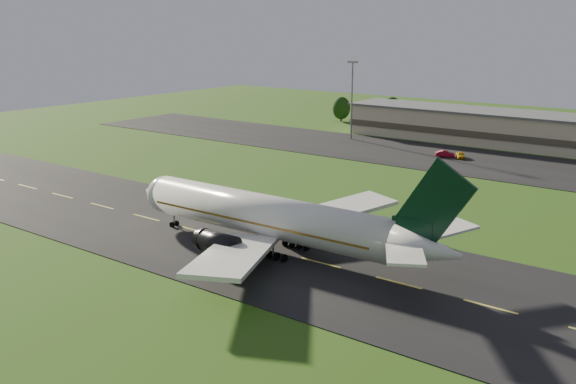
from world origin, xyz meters
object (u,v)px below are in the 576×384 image
Objects in this scene: service_vehicle_b at (445,154)px; service_vehicle_a at (460,155)px; airliner at (272,218)px; light_mast_west at (352,91)px.

service_vehicle_a is at bearing -101.25° from service_vehicle_b.
airliner is 12.17× the size of service_vehicle_a.
service_vehicle_b is (-3.35, -0.82, 0.00)m from service_vehicle_a.
service_vehicle_a is (-3.23, 73.49, -3.84)m from airliner.
airliner is at bearing -116.73° from service_vehicle_a.
light_mast_west is at bearing 113.02° from airliner.
airliner reaches higher than service_vehicle_a.
airliner is at bearing -65.72° from light_mast_west.
light_mast_west is at bearing 139.57° from service_vehicle_a.
service_vehicle_b reaches higher than service_vehicle_a.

